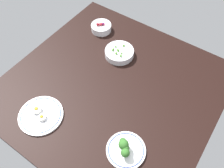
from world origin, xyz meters
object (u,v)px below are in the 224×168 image
(bowl_berries, at_px, (101,27))
(bowl_peas, at_px, (119,53))
(plate_broccoli, at_px, (125,149))
(plate_eggs, at_px, (41,115))

(bowl_berries, height_order, bowl_peas, bowl_berries)
(bowl_berries, xyz_separation_m, plate_broccoli, (-0.58, 0.61, -0.00))
(bowl_peas, xyz_separation_m, plate_eggs, (0.09, 0.58, -0.01))
(bowl_peas, height_order, plate_eggs, bowl_peas)
(plate_broccoli, relative_size, bowl_peas, 1.05)
(bowl_peas, relative_size, plate_eggs, 0.78)
(bowl_peas, distance_m, plate_eggs, 0.58)
(plate_broccoli, bearing_deg, bowl_peas, -53.65)
(bowl_berries, bearing_deg, bowl_peas, 151.81)
(plate_broccoli, height_order, bowl_peas, plate_broccoli)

